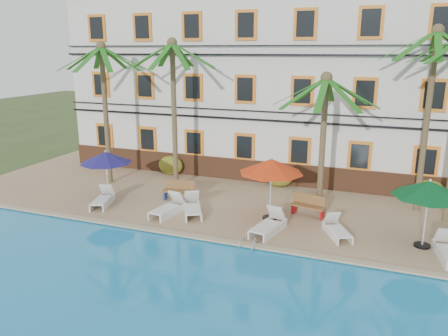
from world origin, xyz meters
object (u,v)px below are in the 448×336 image
at_px(umbrella_blue, 106,158).
at_px(palm_c, 324,122).
at_px(lounger_e, 337,229).
at_px(pool_ladder, 248,247).
at_px(umbrella_green, 429,189).
at_px(umbrella_red, 271,166).
at_px(lounger_a, 103,199).
at_px(bench_right, 309,205).
at_px(palm_b, 174,93).
at_px(palm_d, 430,95).
at_px(palm_a, 104,93).
at_px(bench_left, 179,190).
at_px(lounger_b, 169,208).
at_px(lounger_d, 269,225).
at_px(lounger_c, 193,207).

bearing_deg(umbrella_blue, palm_c, 11.22).
xyz_separation_m(lounger_e, pool_ladder, (-2.92, -2.15, -0.27)).
distance_m(palm_c, pool_ladder, 6.39).
distance_m(palm_c, umbrella_green, 5.08).
bearing_deg(umbrella_red, lounger_a, -172.20).
distance_m(umbrella_blue, pool_ladder, 8.60).
xyz_separation_m(umbrella_green, bench_right, (-4.47, 1.69, -1.75)).
xyz_separation_m(umbrella_blue, pool_ladder, (7.91, -2.64, -2.08)).
distance_m(lounger_a, lounger_e, 10.61).
xyz_separation_m(palm_b, palm_c, (7.56, -0.93, -0.86)).
relative_size(palm_d, umbrella_red, 2.94).
height_order(palm_a, lounger_e, palm_a).
height_order(palm_b, bench_right, palm_b).
bearing_deg(bench_left, lounger_b, -76.23).
relative_size(palm_d, bench_left, 5.14).
relative_size(umbrella_green, lounger_e, 1.43).
bearing_deg(palm_d, lounger_e, -126.12).
distance_m(umbrella_green, lounger_b, 10.44).
xyz_separation_m(umbrella_green, lounger_b, (-10.25, -0.37, -1.92)).
bearing_deg(bench_right, pool_ladder, -110.93).
height_order(palm_d, umbrella_blue, palm_d).
bearing_deg(palm_c, lounger_a, -164.26).
height_order(palm_d, umbrella_red, palm_d).
bearing_deg(lounger_e, palm_d, 53.88).
bearing_deg(pool_ladder, lounger_d, 76.98).
xyz_separation_m(palm_c, lounger_e, (1.07, -2.43, -3.78)).
bearing_deg(palm_c, bench_right, -118.71).
relative_size(palm_d, umbrella_blue, 3.29).
height_order(palm_d, lounger_b, palm_d).
height_order(palm_a, umbrella_green, palm_a).
xyz_separation_m(lounger_b, bench_right, (5.78, 2.06, 0.17)).
bearing_deg(palm_b, lounger_b, -68.24).
distance_m(lounger_e, bench_left, 7.86).
xyz_separation_m(lounger_b, lounger_d, (4.62, -0.36, 0.01)).
relative_size(umbrella_green, bench_left, 1.67).
relative_size(umbrella_red, lounger_c, 1.32).
height_order(palm_a, lounger_a, palm_a).
xyz_separation_m(lounger_a, bench_left, (2.94, 1.97, 0.18)).
height_order(umbrella_blue, bench_right, umbrella_blue).
distance_m(palm_a, bench_left, 6.55).
bearing_deg(palm_b, lounger_c, -53.08).
relative_size(lounger_b, lounger_e, 1.13).
bearing_deg(lounger_b, lounger_c, 22.44).
distance_m(umbrella_blue, lounger_a, 1.95).
distance_m(lounger_c, lounger_d, 3.73).
height_order(umbrella_red, lounger_d, umbrella_red).
distance_m(palm_c, lounger_c, 6.77).
relative_size(palm_c, umbrella_green, 2.36).
xyz_separation_m(palm_a, umbrella_red, (9.53, -2.12, -2.49)).
bearing_deg(lounger_b, umbrella_red, 13.74).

